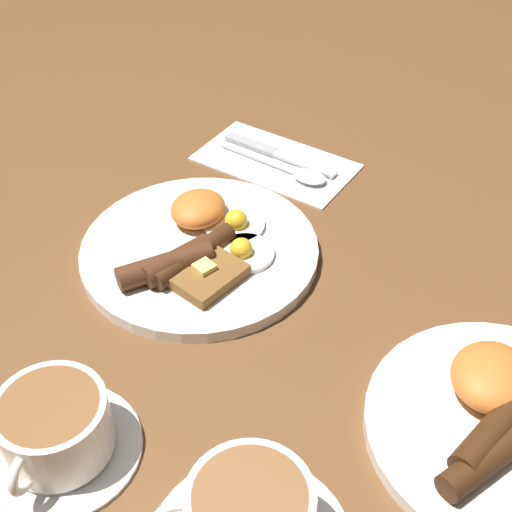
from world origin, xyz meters
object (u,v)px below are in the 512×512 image
at_px(breakfast_plate_far, 504,422).
at_px(spoon, 298,172).
at_px(breakfast_plate_near, 200,248).
at_px(knife, 273,152).
at_px(teacup_near, 56,431).

relative_size(breakfast_plate_far, spoon, 1.50).
relative_size(breakfast_plate_near, breakfast_plate_far, 1.09).
distance_m(knife, spoon, 0.06).
bearing_deg(teacup_near, breakfast_plate_far, 119.98).
distance_m(teacup_near, knife, 0.51).
bearing_deg(teacup_near, spoon, 178.57).
height_order(breakfast_plate_far, teacup_near, teacup_near).
bearing_deg(breakfast_plate_far, knife, -129.35).
bearing_deg(teacup_near, knife, -175.53).
xyz_separation_m(breakfast_plate_far, teacup_near, (0.20, -0.34, 0.02)).
distance_m(breakfast_plate_far, knife, 0.49).
bearing_deg(spoon, breakfast_plate_far, -32.44).
relative_size(teacup_near, knife, 0.81).
relative_size(breakfast_plate_near, spoon, 1.64).
bearing_deg(knife, teacup_near, -77.95).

